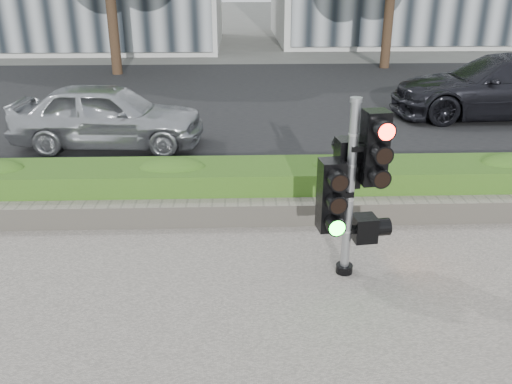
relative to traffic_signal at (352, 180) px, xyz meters
The scene contains 8 objects.
ground 1.77m from the traffic_signal, 157.86° to the right, with size 120.00×120.00×0.00m, color #51514C.
road 9.68m from the traffic_signal, 96.95° to the left, with size 60.00×13.00×0.02m, color black.
curb 3.15m from the traffic_signal, 113.46° to the left, with size 60.00×0.25×0.12m, color gray.
stone_wall 2.12m from the traffic_signal, 129.15° to the left, with size 12.00×0.32×0.34m, color gray.
hedge 2.54m from the traffic_signal, 119.22° to the left, with size 12.00×1.00×0.68m, color #58932D.
traffic_signal is the anchor object (origin of this frame).
car_silver 6.74m from the traffic_signal, 127.24° to the left, with size 1.60×3.99×1.36m, color #A3A5AA.
car_dark 9.25m from the traffic_signal, 54.87° to the left, with size 2.19×5.39×1.56m, color black.
Camera 1 is at (-0.17, -5.42, 3.56)m, focal length 38.00 mm.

